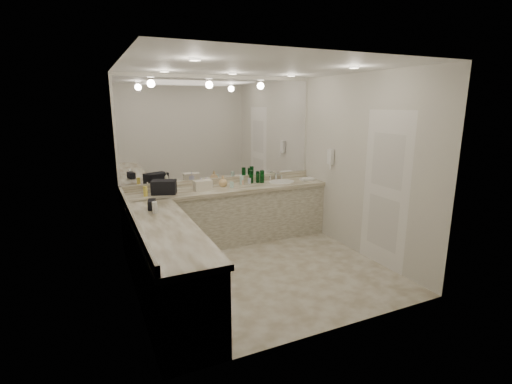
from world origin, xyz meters
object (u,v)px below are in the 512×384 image
soap_bottle_b (201,183)px  soap_bottle_c (223,181)px  cream_cosmetic_case (203,185)px  hand_towel (307,179)px  wall_phone (330,157)px  soap_bottle_a (174,185)px  sink (282,182)px  black_toiletry_bag (164,187)px

soap_bottle_b → soap_bottle_c: size_ratio=1.03×
cream_cosmetic_case → hand_towel: size_ratio=1.20×
cream_cosmetic_case → wall_phone: bearing=-15.7°
soap_bottle_c → soap_bottle_a: bearing=-177.2°
sink → soap_bottle_c: size_ratio=2.49×
black_toiletry_bag → cream_cosmetic_case: size_ratio=1.30×
sink → cream_cosmetic_case: 1.38m
soap_bottle_a → soap_bottle_b: (0.42, 0.00, -0.01)m
soap_bottle_a → hand_towel: bearing=-2.5°
cream_cosmetic_case → hand_towel: bearing=-3.5°
wall_phone → soap_bottle_b: size_ratio=1.31×
black_toiletry_bag → soap_bottle_a: soap_bottle_a is taller
wall_phone → cream_cosmetic_case: (-1.98, 0.47, -0.37)m
wall_phone → black_toiletry_bag: wall_phone is taller
black_toiletry_bag → hand_towel: (2.42, -0.04, -0.08)m
hand_towel → soap_bottle_b: (-1.85, 0.10, 0.07)m
black_toiletry_bag → soap_bottle_b: size_ratio=1.88×
sink → black_toiletry_bag: black_toiletry_bag is taller
soap_bottle_c → soap_bottle_b: bearing=-174.1°
sink → soap_bottle_a: soap_bottle_a is taller
sink → cream_cosmetic_case: (-1.37, -0.03, 0.08)m
wall_phone → cream_cosmetic_case: bearing=166.8°
wall_phone → hand_towel: size_ratio=1.09×
black_toiletry_bag → cream_cosmetic_case: (0.58, -0.01, -0.02)m
cream_cosmetic_case → soap_bottle_b: bearing=96.4°
cream_cosmetic_case → soap_bottle_b: size_ratio=1.45×
soap_bottle_b → hand_towel: bearing=-3.0°
soap_bottle_c → wall_phone: bearing=-19.3°
wall_phone → soap_bottle_b: wall_phone is taller
hand_towel → black_toiletry_bag: bearing=179.0°
soap_bottle_b → soap_bottle_a: bearing=-179.9°
wall_phone → hand_towel: (-0.14, 0.43, -0.43)m
wall_phone → soap_bottle_c: 1.75m
black_toiletry_bag → soap_bottle_c: bearing=5.7°
sink → soap_bottle_b: 1.39m
soap_bottle_b → cream_cosmetic_case: bearing=-81.2°
wall_phone → cream_cosmetic_case: 2.07m
sink → hand_towel: 0.47m
soap_bottle_b → soap_bottle_c: 0.37m
sink → wall_phone: (0.61, -0.50, 0.46)m
black_toiletry_bag → soap_bottle_a: size_ratio=1.66×
sink → soap_bottle_c: soap_bottle_c is taller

